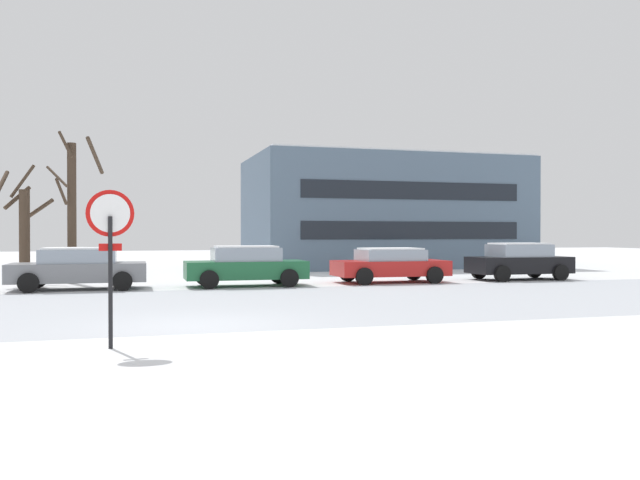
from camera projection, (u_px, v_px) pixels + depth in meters
name	position (u px, v px, depth m)	size (l,w,h in m)	color
ground_plane	(200.00, 326.00, 13.25)	(120.00, 120.00, 0.00)	white
road_surface	(184.00, 306.00, 16.94)	(80.00, 9.69, 0.00)	#B7BCC4
stop_sign	(110.00, 237.00, 10.63)	(0.76, 0.16, 2.59)	black
parked_car_gray	(79.00, 268.00, 21.89)	(4.37, 2.18, 1.41)	slate
parked_car_green	(246.00, 266.00, 23.26)	(4.27, 2.01, 1.44)	#1E6038
parked_car_red	(390.00, 264.00, 25.02)	(4.30, 2.19, 1.32)	red
parked_car_black	(519.00, 261.00, 26.55)	(4.04, 2.05, 1.49)	black
tree_far_mid	(23.00, 228.00, 24.52)	(2.00, 1.82, 4.50)	#423326
tree_far_right	(73.00, 207.00, 24.48)	(2.04, 1.79, 5.68)	#423326
building_far_right	(383.00, 212.00, 37.48)	(14.93, 8.54, 6.18)	slate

